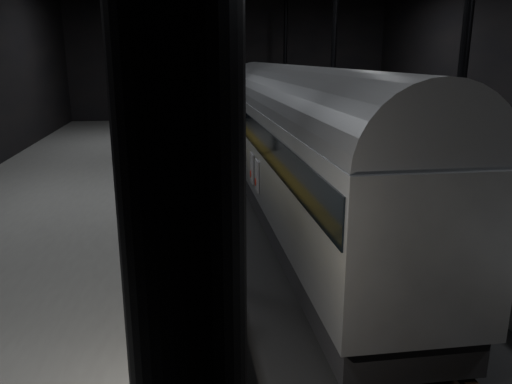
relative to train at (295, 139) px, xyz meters
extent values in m
plane|color=black|center=(0.00, 0.38, -2.95)|extent=(44.00, 44.00, 0.00)
cube|color=#565653|center=(-7.50, 0.38, -2.45)|extent=(9.00, 43.80, 1.00)
cube|color=#565653|center=(7.50, 0.38, -2.45)|extent=(9.00, 43.80, 1.00)
cube|color=olive|center=(-3.25, 0.38, -1.94)|extent=(0.50, 43.80, 0.01)
cube|color=#3F3328|center=(-0.72, 0.38, -2.78)|extent=(0.08, 43.00, 0.14)
cube|color=#3F3328|center=(0.72, 0.38, -2.78)|extent=(0.08, 43.00, 0.14)
cube|color=black|center=(0.00, 0.38, -2.89)|extent=(2.40, 42.00, 0.12)
cylinder|color=black|center=(-3.80, -3.62, 3.05)|extent=(0.26, 0.26, 10.00)
cylinder|color=black|center=(3.80, -3.62, 3.05)|extent=(0.26, 0.26, 10.00)
cylinder|color=black|center=(-3.80, 8.38, 3.05)|extent=(0.26, 0.26, 10.00)
cylinder|color=black|center=(3.80, 8.38, 3.05)|extent=(0.26, 0.26, 10.00)
cylinder|color=black|center=(-3.80, 20.38, 3.05)|extent=(0.26, 0.26, 10.00)
cylinder|color=black|center=(3.80, 20.38, 3.05)|extent=(0.26, 0.26, 10.00)
cube|color=gray|center=(0.00, 0.00, -0.43)|extent=(2.87, 19.77, 2.97)
cube|color=black|center=(0.00, 0.00, -2.29)|extent=(2.62, 19.38, 0.84)
cube|color=black|center=(0.00, 0.00, 0.26)|extent=(2.93, 19.47, 0.89)
cylinder|color=slate|center=(0.00, 0.00, 1.06)|extent=(2.81, 19.57, 2.81)
cube|color=black|center=(0.00, -6.92, -2.65)|extent=(1.78, 2.17, 0.35)
cube|color=black|center=(0.00, 6.92, -2.65)|extent=(1.78, 2.17, 0.35)
cube|color=silver|center=(-1.46, -0.99, -1.02)|extent=(0.04, 0.74, 1.04)
cube|color=silver|center=(-1.46, 0.20, -1.02)|extent=(0.04, 0.74, 1.04)
cylinder|color=#AF1E15|center=(-1.48, -0.81, -1.27)|extent=(0.03, 0.26, 0.26)
cylinder|color=#AF1E15|center=(-1.48, 0.38, -1.27)|extent=(0.03, 0.26, 0.26)
imported|color=tan|center=(-3.80, -8.49, -1.02)|extent=(0.80, 0.67, 1.87)
camera|label=1|loc=(-3.79, -16.59, 2.73)|focal=35.00mm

